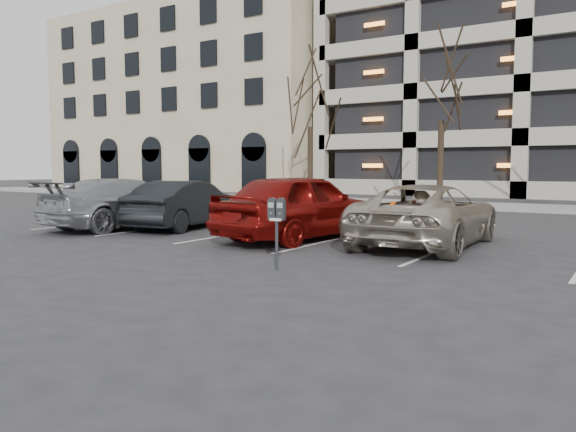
{
  "coord_description": "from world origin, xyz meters",
  "views": [
    {
      "loc": [
        5.1,
        -9.86,
        1.81
      ],
      "look_at": [
        -0.11,
        -1.71,
        0.96
      ],
      "focal_mm": 35.0,
      "sensor_mm": 36.0,
      "label": 1
    }
  ],
  "objects": [
    {
      "name": "car_dark",
      "position": [
        -6.33,
        2.45,
        0.7
      ],
      "size": [
        2.11,
        4.44,
        1.4
      ],
      "primitive_type": "imported",
      "rotation": [
        0.0,
        0.0,
        3.29
      ],
      "color": "black",
      "rests_on": "ground"
    },
    {
      "name": "sidewalk",
      "position": [
        0.0,
        16.0,
        0.06
      ],
      "size": [
        80.0,
        4.0,
        0.12
      ],
      "primitive_type": "cube",
      "color": "gray",
      "rests_on": "ground"
    },
    {
      "name": "car_red",
      "position": [
        -2.11,
        2.07,
        0.84
      ],
      "size": [
        2.78,
        5.18,
        1.67
      ],
      "primitive_type": "imported",
      "rotation": [
        0.0,
        0.0,
        2.97
      ],
      "color": "maroon",
      "rests_on": "ground"
    },
    {
      "name": "parking_meter",
      "position": [
        -0.29,
        -1.79,
        0.96
      ],
      "size": [
        0.33,
        0.17,
        1.25
      ],
      "rotation": [
        0.0,
        0.0,
        0.15
      ],
      "color": "black",
      "rests_on": "ground"
    },
    {
      "name": "car_silver",
      "position": [
        -7.84,
        1.53,
        0.74
      ],
      "size": [
        2.5,
        5.25,
        1.48
      ],
      "primitive_type": "imported",
      "rotation": [
        0.0,
        0.0,
        3.06
      ],
      "color": "#94969B",
      "rests_on": "ground"
    },
    {
      "name": "suv_silver",
      "position": [
        0.91,
        2.63,
        0.71
      ],
      "size": [
        2.51,
        5.16,
        1.42
      ],
      "rotation": [
        0.0,
        0.0,
        3.17
      ],
      "color": "#BFB6A3",
      "rests_on": "ground"
    },
    {
      "name": "stall_lines",
      "position": [
        -1.4,
        2.3,
        0.01
      ],
      "size": [
        16.9,
        5.2,
        0.0
      ],
      "color": "silver",
      "rests_on": "ground"
    },
    {
      "name": "office_building",
      "position": [
        -28.0,
        29.92,
        7.49
      ],
      "size": [
        26.0,
        16.2,
        15.0
      ],
      "color": "tan",
      "rests_on": "ground"
    },
    {
      "name": "tree_a",
      "position": [
        -10.0,
        16.0,
        6.32
      ],
      "size": [
        3.84,
        3.84,
        8.74
      ],
      "color": "black",
      "rests_on": "ground"
    },
    {
      "name": "ground",
      "position": [
        0.0,
        0.0,
        0.0
      ],
      "size": [
        140.0,
        140.0,
        0.0
      ],
      "primitive_type": "plane",
      "color": "#28282B",
      "rests_on": "ground"
    },
    {
      "name": "tree_b",
      "position": [
        -3.0,
        16.0,
        6.31
      ],
      "size": [
        3.84,
        3.84,
        8.73
      ],
      "color": "black",
      "rests_on": "ground"
    }
  ]
}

